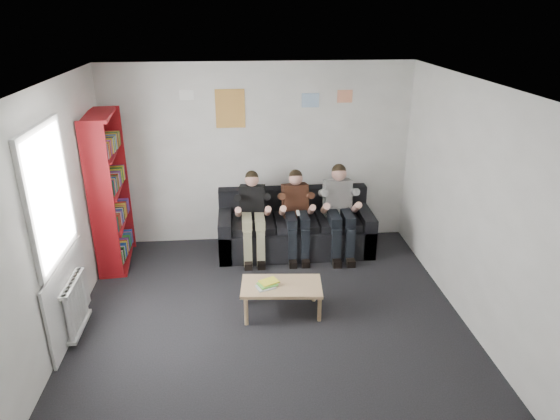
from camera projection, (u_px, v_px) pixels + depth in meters
name	position (u px, v px, depth m)	size (l,w,h in m)	color
room_shell	(271.00, 223.00, 5.11)	(5.00, 5.00, 5.00)	black
sofa	(295.00, 229.00, 7.45)	(2.24, 0.92, 0.87)	black
bookshelf	(110.00, 192.00, 6.76)	(0.32, 0.96, 2.14)	maroon
coffee_table	(281.00, 288.00, 5.86)	(0.94, 0.52, 0.38)	tan
game_cases	(267.00, 284.00, 5.81)	(0.25, 0.22, 0.05)	silver
person_left	(253.00, 216.00, 7.10)	(0.36, 0.77, 1.25)	black
person_middle	(297.00, 214.00, 7.15)	(0.36, 0.77, 1.25)	#552D1C
person_right	(340.00, 211.00, 7.18)	(0.39, 0.84, 1.32)	white
radiator	(76.00, 305.00, 5.50)	(0.10, 0.64, 0.60)	silver
window	(59.00, 251.00, 5.23)	(0.05, 1.30, 2.36)	white
poster_large	(230.00, 109.00, 7.10)	(0.42, 0.01, 0.55)	#D2C44A
poster_blue	(310.00, 100.00, 7.15)	(0.25, 0.01, 0.20)	#3A86C5
poster_pink	(345.00, 96.00, 7.18)	(0.22, 0.01, 0.18)	#D64286
poster_sign	(187.00, 95.00, 6.97)	(0.20, 0.01, 0.14)	white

